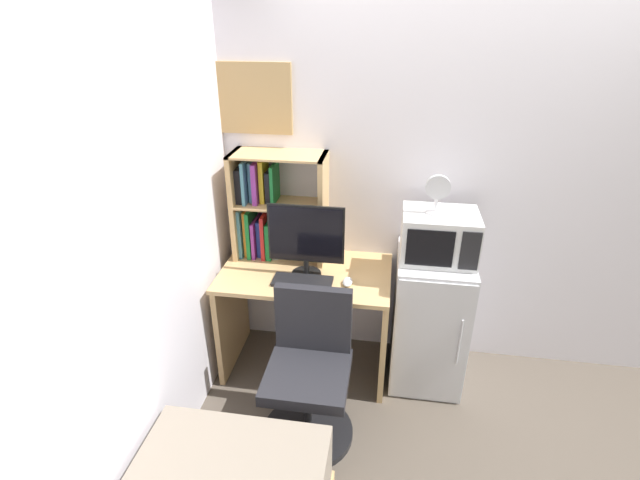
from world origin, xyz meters
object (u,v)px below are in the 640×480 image
keyboard (303,281)px  desk_chair (309,377)px  computer_mouse (348,282)px  mini_fridge (429,319)px  desk_fan (437,192)px  microwave (439,236)px  wall_corkboard (240,98)px  hutch_bookshelf (268,208)px  monitor (306,238)px

keyboard → desk_chair: size_ratio=0.41×
computer_mouse → mini_fridge: 0.65m
keyboard → computer_mouse: (0.28, 0.03, 0.01)m
mini_fridge → desk_fan: desk_fan is taller
microwave → desk_fan: (-0.04, -0.01, 0.28)m
computer_mouse → wall_corkboard: size_ratio=0.16×
hutch_bookshelf → mini_fridge: hutch_bookshelf is taller
mini_fridge → desk_fan: size_ratio=3.88×
desk_fan → hutch_bookshelf: bearing=171.1°
hutch_bookshelf → keyboard: hutch_bookshelf is taller
computer_mouse → desk_fan: bearing=17.2°
wall_corkboard → desk_fan: bearing=-12.9°
keyboard → desk_chair: 0.58m
desk_chair → computer_mouse: bearing=68.9°
hutch_bookshelf → microwave: 1.12m
mini_fridge → desk_fan: 0.89m
desk_fan → mini_fridge: bearing=3.1°
monitor → desk_chair: monitor is taller
computer_mouse → desk_fan: 0.76m
keyboard → computer_mouse: 0.28m
microwave → desk_chair: 1.14m
computer_mouse → desk_fan: size_ratio=0.46×
mini_fridge → microwave: (0.00, 0.00, 0.61)m
hutch_bookshelf → mini_fridge: (1.11, -0.17, -0.66)m
microwave → desk_fan: bearing=-172.6°
computer_mouse → wall_corkboard: (-0.75, 0.44, 1.01)m
monitor → desk_fan: bearing=6.0°
desk_fan → desk_chair: size_ratio=0.26×
computer_mouse → desk_chair: 0.61m
keyboard → hutch_bookshelf: bearing=130.5°
monitor → microwave: size_ratio=1.06×
keyboard → computer_mouse: bearing=5.4°
keyboard → desk_chair: (0.11, -0.41, -0.40)m
monitor → desk_chair: size_ratio=0.53×
desk_fan → wall_corkboard: 1.36m
monitor → wall_corkboard: bearing=142.8°
microwave → desk_fan: size_ratio=1.89×
monitor → hutch_bookshelf: bearing=140.7°
wall_corkboard → mini_fridge: bearing=-12.4°
mini_fridge → wall_corkboard: (-1.29, 0.28, 1.34)m
monitor → microwave: bearing=6.1°
monitor → mini_fridge: 0.99m
computer_mouse → desk_chair: desk_chair is taller
computer_mouse → mini_fridge: size_ratio=0.12×
wall_corkboard → monitor: bearing=-37.2°
monitor → desk_chair: (0.11, -0.51, -0.65)m
monitor → desk_chair: 0.83m
hutch_bookshelf → wall_corkboard: 0.72m
hutch_bookshelf → monitor: 0.40m
computer_mouse → desk_chair: (-0.17, -0.43, -0.40)m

